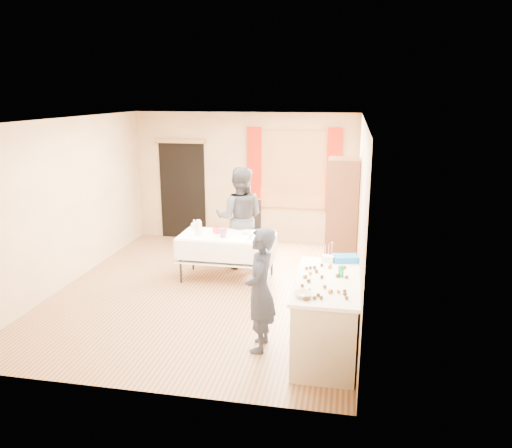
% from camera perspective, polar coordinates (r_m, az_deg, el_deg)
% --- Properties ---
extents(floor, '(4.50, 5.50, 0.02)m').
position_cam_1_polar(floor, '(7.85, -5.52, -7.57)').
color(floor, '#9E7047').
rests_on(floor, ground).
extents(ceiling, '(4.50, 5.50, 0.02)m').
position_cam_1_polar(ceiling, '(7.27, -6.04, 11.90)').
color(ceiling, white).
rests_on(ceiling, floor).
extents(wall_back, '(4.50, 0.02, 2.60)m').
position_cam_1_polar(wall_back, '(10.08, -1.35, 5.27)').
color(wall_back, tan).
rests_on(wall_back, floor).
extents(wall_front, '(4.50, 0.02, 2.60)m').
position_cam_1_polar(wall_front, '(4.97, -14.75, -5.32)').
color(wall_front, tan).
rests_on(wall_front, floor).
extents(wall_left, '(0.02, 5.50, 2.60)m').
position_cam_1_polar(wall_left, '(8.37, -20.80, 2.32)').
color(wall_left, tan).
rests_on(wall_left, floor).
extents(wall_right, '(0.02, 5.50, 2.60)m').
position_cam_1_polar(wall_right, '(7.16, 11.87, 1.00)').
color(wall_right, tan).
rests_on(wall_right, floor).
extents(window_frame, '(1.32, 0.06, 1.52)m').
position_cam_1_polar(window_frame, '(9.85, 4.33, 6.19)').
color(window_frame, olive).
rests_on(window_frame, wall_back).
extents(window_pane, '(1.20, 0.02, 1.40)m').
position_cam_1_polar(window_pane, '(9.83, 4.32, 6.18)').
color(window_pane, white).
rests_on(window_pane, wall_back).
extents(curtain_left, '(0.28, 0.06, 1.65)m').
position_cam_1_polar(curtain_left, '(9.91, -0.21, 6.29)').
color(curtain_left, '#A91C08').
rests_on(curtain_left, wall_back).
extents(curtain_right, '(0.28, 0.06, 1.65)m').
position_cam_1_polar(curtain_right, '(9.74, 8.88, 5.96)').
color(curtain_right, '#A91C08').
rests_on(curtain_right, wall_back).
extents(doorway, '(0.95, 0.04, 2.00)m').
position_cam_1_polar(doorway, '(10.45, -8.38, 3.79)').
color(doorway, black).
rests_on(doorway, floor).
extents(door_lintel, '(1.05, 0.06, 0.08)m').
position_cam_1_polar(door_lintel, '(10.27, -8.65, 9.34)').
color(door_lintel, olive).
rests_on(door_lintel, wall_back).
extents(cabinet, '(0.50, 0.60, 1.96)m').
position_cam_1_polar(cabinet, '(8.23, 9.78, 0.61)').
color(cabinet, brown).
rests_on(cabinet, floor).
extents(counter, '(0.73, 1.55, 0.91)m').
position_cam_1_polar(counter, '(5.94, 8.02, -10.42)').
color(counter, beige).
rests_on(counter, floor).
extents(party_table, '(1.54, 0.80, 0.75)m').
position_cam_1_polar(party_table, '(8.13, -3.33, -3.29)').
color(party_table, black).
rests_on(party_table, floor).
extents(chair, '(0.55, 0.55, 1.08)m').
position_cam_1_polar(chair, '(9.09, -0.72, -2.11)').
color(chair, black).
rests_on(chair, floor).
extents(girl, '(0.57, 0.39, 1.49)m').
position_cam_1_polar(girl, '(5.85, 0.47, -7.54)').
color(girl, '#1F2538').
rests_on(girl, floor).
extents(woman, '(0.99, 0.84, 1.76)m').
position_cam_1_polar(woman, '(8.58, -1.86, 0.72)').
color(woman, black).
rests_on(woman, floor).
extents(soda_can, '(0.09, 0.09, 0.12)m').
position_cam_1_polar(soda_can, '(5.85, 9.70, -5.39)').
color(soda_can, '#148946').
rests_on(soda_can, counter).
extents(mixing_bowl, '(0.34, 0.34, 0.05)m').
position_cam_1_polar(mixing_bowl, '(5.26, 5.41, -8.02)').
color(mixing_bowl, white).
rests_on(mixing_bowl, counter).
extents(foam_block, '(0.17, 0.14, 0.08)m').
position_cam_1_polar(foam_block, '(6.33, 8.26, -3.94)').
color(foam_block, white).
rests_on(foam_block, counter).
extents(blue_basket, '(0.34, 0.26, 0.08)m').
position_cam_1_polar(blue_basket, '(6.37, 10.19, -3.90)').
color(blue_basket, blue).
rests_on(blue_basket, counter).
extents(pitcher, '(0.12, 0.12, 0.22)m').
position_cam_1_polar(pitcher, '(8.06, -6.59, -0.47)').
color(pitcher, silver).
rests_on(pitcher, party_table).
extents(cup_red, '(0.17, 0.17, 0.11)m').
position_cam_1_polar(cup_red, '(8.14, -4.51, -0.66)').
color(cup_red, '#E54125').
rests_on(cup_red, party_table).
extents(cup_rainbow, '(0.20, 0.20, 0.12)m').
position_cam_1_polar(cup_rainbow, '(7.89, -3.79, -1.08)').
color(cup_rainbow, red).
rests_on(cup_rainbow, party_table).
extents(small_bowl, '(0.25, 0.25, 0.05)m').
position_cam_1_polar(small_bowl, '(8.09, -1.06, -0.93)').
color(small_bowl, white).
rests_on(small_bowl, party_table).
extents(pastry_tray, '(0.29, 0.21, 0.02)m').
position_cam_1_polar(pastry_tray, '(7.80, -0.04, -1.64)').
color(pastry_tray, white).
rests_on(pastry_tray, party_table).
extents(bottle, '(0.10, 0.10, 0.17)m').
position_cam_1_polar(bottle, '(8.36, -7.09, -0.09)').
color(bottle, white).
rests_on(bottle, party_table).
extents(cake_balls, '(0.53, 1.11, 0.04)m').
position_cam_1_polar(cake_balls, '(5.63, 7.46, -6.54)').
color(cake_balls, '#3F2314').
rests_on(cake_balls, counter).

